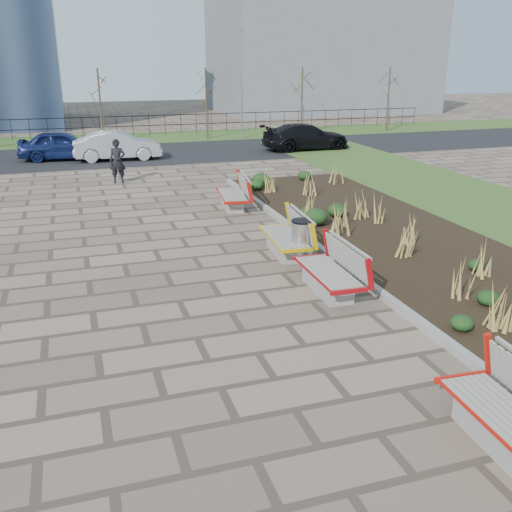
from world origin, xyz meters
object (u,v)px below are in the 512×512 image
object	(u,v)px
bench_d	(232,193)
lamp_east	(241,86)
litter_bin	(302,241)
bench_b	(328,269)
bench_a	(510,414)
car_blue	(63,145)
car_black	(306,137)
car_silver	(117,146)
pedestrian	(117,161)
bench_c	(284,235)

from	to	relation	value
bench_d	lamp_east	world-z (taller)	lamp_east
litter_bin	bench_b	bearing A→B (deg)	-96.89
bench_a	bench_d	world-z (taller)	same
bench_d	bench_b	bearing A→B (deg)	-82.78
bench_b	bench_d	size ratio (longest dim) A/B	1.00
bench_b	bench_d	distance (m)	7.31
car_blue	car_black	world-z (taller)	car_blue
car_silver	lamp_east	distance (m)	9.71
pedestrian	bench_c	bearing A→B (deg)	-57.51
car_blue	car_silver	bearing A→B (deg)	-103.02
bench_b	car_black	size ratio (longest dim) A/B	0.46
car_blue	bench_a	bearing A→B (deg)	-161.88
bench_c	pedestrian	distance (m)	10.36
bench_b	bench_c	distance (m)	2.53
car_blue	car_black	distance (m)	12.10
litter_bin	car_black	world-z (taller)	car_black
bench_c	car_black	world-z (taller)	car_black
car_blue	bench_c	bearing A→B (deg)	-156.26
pedestrian	car_black	size ratio (longest dim) A/B	0.36
car_blue	litter_bin	bearing A→B (deg)	-156.09
litter_bin	car_silver	xyz separation A→B (m)	(-2.93, 15.73, 0.20)
pedestrian	car_silver	size ratio (longest dim) A/B	0.42
lamp_east	pedestrian	bearing A→B (deg)	-127.13
litter_bin	car_black	size ratio (longest dim) A/B	0.21
bench_b	lamp_east	xyz separation A→B (m)	(5.00, 23.13, 2.54)
litter_bin	car_black	distance (m)	17.31
bench_d	car_blue	size ratio (longest dim) A/B	0.53
pedestrian	bench_a	bearing A→B (deg)	-65.05
bench_c	car_blue	xyz separation A→B (m)	(-5.14, 16.00, 0.20)
bench_b	bench_c	bearing A→B (deg)	91.37
bench_c	pedestrian	xyz separation A→B (m)	(-3.12, 9.87, 0.34)
pedestrian	car_silver	xyz separation A→B (m)	(0.43, 5.29, -0.15)
bench_c	car_silver	world-z (taller)	car_silver
litter_bin	car_silver	bearing A→B (deg)	100.55
bench_d	litter_bin	distance (m)	5.36
bench_b	bench_a	bearing A→B (deg)	-88.63
car_silver	lamp_east	bearing A→B (deg)	-53.20
bench_c	car_black	xyz separation A→B (m)	(6.95, 15.39, 0.19)
car_silver	bench_a	bearing A→B (deg)	-171.78
pedestrian	car_black	world-z (taller)	pedestrian
bench_b	bench_c	xyz separation A→B (m)	(0.00, 2.53, 0.00)
car_black	bench_b	bearing A→B (deg)	156.02
bench_c	litter_bin	size ratio (longest dim) A/B	2.16
bench_b	litter_bin	bearing A→B (deg)	84.47
bench_d	bench_a	bearing A→B (deg)	-82.78
bench_a	bench_b	world-z (taller)	same
bench_d	car_blue	world-z (taller)	car_blue
bench_a	bench_b	size ratio (longest dim) A/B	1.00
bench_b	car_silver	bearing A→B (deg)	100.02
litter_bin	car_black	xyz separation A→B (m)	(6.71, 15.96, 0.20)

